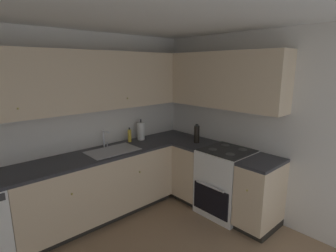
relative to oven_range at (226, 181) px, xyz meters
The scene contains 14 objects.
wall_back 2.37m from the oven_range, 142.52° to the left, with size 4.23×0.05×2.42m, color silver.
wall_right 0.90m from the oven_range, 50.82° to the right, with size 0.05×3.54×2.42m, color silver.
lower_cabinets_back 1.72m from the oven_range, 142.55° to the left, with size 2.09×0.62×0.85m.
countertop_back 1.77m from the oven_range, 142.67° to the left, with size 3.30×0.60×0.04m, color #2D2D33.
lower_cabinets_right 0.04m from the oven_range, 116.05° to the left, with size 0.62×1.45×0.85m.
countertop_right 0.42m from the oven_range, 119.89° to the left, with size 0.60×1.45×0.03m.
oven_range is the anchor object (origin of this frame).
upper_cabinets_back 2.36m from the oven_range, 142.25° to the left, with size 2.98×0.34×0.74m.
upper_cabinets_right 1.40m from the oven_range, 70.61° to the left, with size 0.32×2.00×0.74m.
sink 1.57m from the oven_range, 138.16° to the left, with size 0.66×0.40×0.10m.
faucet 1.76m from the oven_range, 132.67° to the left, with size 0.07×0.16×0.24m.
soap_bottle 1.52m from the oven_range, 120.51° to the left, with size 0.05×0.05×0.22m.
paper_towel_roll 1.43m from the oven_range, 113.55° to the left, with size 0.11×0.11×0.33m.
oil_bottle 0.78m from the oven_range, 92.06° to the left, with size 0.08×0.08×0.27m.
Camera 1 is at (-1.05, -1.57, 1.98)m, focal length 28.32 mm.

